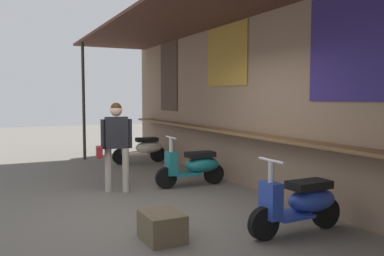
% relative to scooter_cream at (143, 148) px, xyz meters
% --- Properties ---
extents(ground_plane, '(38.37, 38.37, 0.00)m').
position_rel_scooter_cream_xyz_m(ground_plane, '(4.49, -1.08, -0.39)').
color(ground_plane, '#605B54').
extents(market_stall_facade, '(13.70, 2.39, 3.42)m').
position_rel_scooter_cream_xyz_m(market_stall_facade, '(4.50, 0.78, 1.50)').
color(market_stall_facade, '#7F6651').
rests_on(market_stall_facade, ground_plane).
extents(scooter_cream, '(0.46, 1.40, 0.97)m').
position_rel_scooter_cream_xyz_m(scooter_cream, '(0.00, 0.00, 0.00)').
color(scooter_cream, beige).
rests_on(scooter_cream, ground_plane).
extents(scooter_teal, '(0.46, 1.40, 0.97)m').
position_rel_scooter_cream_xyz_m(scooter_teal, '(3.01, 0.00, 0.00)').
color(scooter_teal, '#197075').
rests_on(scooter_teal, ground_plane).
extents(scooter_blue, '(0.46, 1.40, 0.97)m').
position_rel_scooter_cream_xyz_m(scooter_blue, '(6.01, 0.00, 0.00)').
color(scooter_blue, '#233D9E').
rests_on(scooter_blue, ground_plane).
extents(shopper_browsing, '(0.31, 0.65, 1.60)m').
position_rel_scooter_cream_xyz_m(shopper_browsing, '(2.82, -1.48, 0.58)').
color(shopper_browsing, '#ADA393').
rests_on(shopper_browsing, ground_plane).
extents(merchandise_crate, '(0.56, 0.45, 0.33)m').
position_rel_scooter_cream_xyz_m(merchandise_crate, '(5.49, -1.67, -0.22)').
color(merchandise_crate, brown).
rests_on(merchandise_crate, ground_plane).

